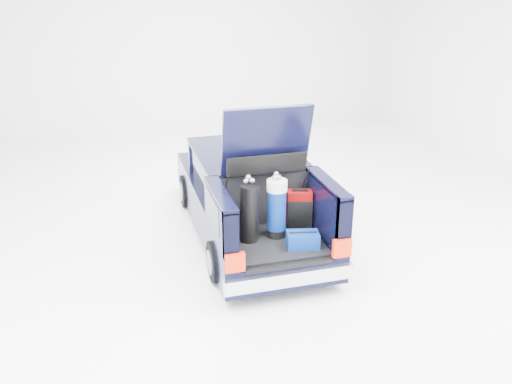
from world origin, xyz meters
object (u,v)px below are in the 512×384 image
object	(u,v)px
car	(246,195)
black_golf_bag	(249,213)
blue_duffel	(303,240)
blue_golf_bag	(277,208)
red_suitcase	(299,209)

from	to	relation	value
car	black_golf_bag	bearing A→B (deg)	-102.91
black_golf_bag	blue_duffel	xyz separation A→B (m)	(0.67, -0.37, -0.33)
blue_golf_bag	blue_duffel	xyz separation A→B (m)	(0.25, -0.43, -0.33)
car	blue_golf_bag	distance (m)	1.49
car	black_golf_bag	distance (m)	1.58
car	blue_duffel	xyz separation A→B (m)	(0.32, -1.87, 0.03)
car	blue_golf_bag	bearing A→B (deg)	-87.05
black_golf_bag	blue_golf_bag	distance (m)	0.42
black_golf_bag	blue_golf_bag	size ratio (longest dim) A/B	1.00
blue_duffel	car	bearing A→B (deg)	111.28
red_suitcase	black_golf_bag	world-z (taller)	black_golf_bag
red_suitcase	blue_duffel	world-z (taller)	red_suitcase
car	red_suitcase	size ratio (longest dim) A/B	7.79
black_golf_bag	blue_duffel	world-z (taller)	black_golf_bag
blue_golf_bag	blue_duffel	world-z (taller)	blue_golf_bag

